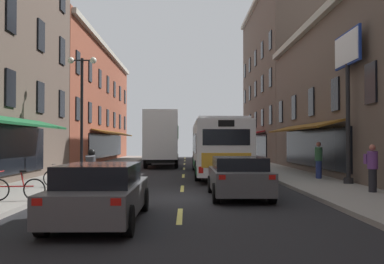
{
  "coord_description": "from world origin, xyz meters",
  "views": [
    {
      "loc": [
        0.17,
        -14.67,
        1.91
      ],
      "look_at": [
        0.44,
        6.19,
        2.39
      ],
      "focal_mm": 40.41,
      "sensor_mm": 36.0,
      "label": 1
    }
  ],
  "objects_px": {
    "billboard_sign": "(348,69)",
    "sedan_mid": "(239,177)",
    "bicycle_mid": "(17,189)",
    "pedestrian_far": "(319,160)",
    "sedan_near": "(101,193)",
    "transit_bus": "(217,147)",
    "bicycle_near": "(65,177)",
    "pedestrian_near": "(372,167)",
    "box_truck": "(162,139)",
    "sedan_far": "(167,154)",
    "motorcycle_rider": "(91,176)",
    "street_lamp_twin": "(82,111)"
  },
  "relations": [
    {
      "from": "box_truck",
      "to": "sedan_far",
      "type": "xyz_separation_m",
      "value": [
        -0.15,
        11.87,
        -1.43
      ]
    },
    {
      "from": "billboard_sign",
      "to": "sedan_mid",
      "type": "bearing_deg",
      "value": -145.57
    },
    {
      "from": "bicycle_near",
      "to": "pedestrian_near",
      "type": "relative_size",
      "value": 1.02
    },
    {
      "from": "billboard_sign",
      "to": "motorcycle_rider",
      "type": "relative_size",
      "value": 3.12
    },
    {
      "from": "sedan_far",
      "to": "pedestrian_far",
      "type": "distance_m",
      "value": 25.29
    },
    {
      "from": "billboard_sign",
      "to": "box_truck",
      "type": "height_order",
      "value": "billboard_sign"
    },
    {
      "from": "bicycle_mid",
      "to": "pedestrian_near",
      "type": "relative_size",
      "value": 1.02
    },
    {
      "from": "sedan_near",
      "to": "motorcycle_rider",
      "type": "distance_m",
      "value": 5.13
    },
    {
      "from": "box_truck",
      "to": "sedan_mid",
      "type": "bearing_deg",
      "value": -78.56
    },
    {
      "from": "box_truck",
      "to": "pedestrian_near",
      "type": "distance_m",
      "value": 19.56
    },
    {
      "from": "bicycle_near",
      "to": "sedan_mid",
      "type": "bearing_deg",
      "value": -20.26
    },
    {
      "from": "transit_bus",
      "to": "pedestrian_near",
      "type": "distance_m",
      "value": 10.73
    },
    {
      "from": "box_truck",
      "to": "pedestrian_far",
      "type": "bearing_deg",
      "value": -55.43
    },
    {
      "from": "bicycle_mid",
      "to": "street_lamp_twin",
      "type": "bearing_deg",
      "value": 90.28
    },
    {
      "from": "motorcycle_rider",
      "to": "pedestrian_far",
      "type": "distance_m",
      "value": 11.22
    },
    {
      "from": "sedan_mid",
      "to": "street_lamp_twin",
      "type": "xyz_separation_m",
      "value": [
        -6.95,
        6.51,
        2.7
      ]
    },
    {
      "from": "motorcycle_rider",
      "to": "street_lamp_twin",
      "type": "xyz_separation_m",
      "value": [
        -1.81,
        6.03,
        2.71
      ]
    },
    {
      "from": "sedan_near",
      "to": "sedan_far",
      "type": "relative_size",
      "value": 1.02
    },
    {
      "from": "bicycle_near",
      "to": "pedestrian_near",
      "type": "xyz_separation_m",
      "value": [
        11.37,
        -2.03,
        0.53
      ]
    },
    {
      "from": "bicycle_near",
      "to": "pedestrian_far",
      "type": "relative_size",
      "value": 0.97
    },
    {
      "from": "billboard_sign",
      "to": "sedan_near",
      "type": "height_order",
      "value": "billboard_sign"
    },
    {
      "from": "motorcycle_rider",
      "to": "sedan_far",
      "type": "bearing_deg",
      "value": 87.39
    },
    {
      "from": "pedestrian_near",
      "to": "sedan_mid",
      "type": "bearing_deg",
      "value": -10.14
    },
    {
      "from": "sedan_mid",
      "to": "bicycle_mid",
      "type": "bearing_deg",
      "value": -166.38
    },
    {
      "from": "box_truck",
      "to": "sedan_far",
      "type": "distance_m",
      "value": 11.96
    },
    {
      "from": "box_truck",
      "to": "bicycle_mid",
      "type": "bearing_deg",
      "value": -99.4
    },
    {
      "from": "sedan_mid",
      "to": "pedestrian_far",
      "type": "bearing_deg",
      "value": 52.64
    },
    {
      "from": "bicycle_mid",
      "to": "pedestrian_far",
      "type": "height_order",
      "value": "pedestrian_far"
    },
    {
      "from": "pedestrian_far",
      "to": "sedan_far",
      "type": "bearing_deg",
      "value": 55.73
    },
    {
      "from": "billboard_sign",
      "to": "transit_bus",
      "type": "distance_m",
      "value": 8.95
    },
    {
      "from": "transit_bus",
      "to": "sedan_near",
      "type": "height_order",
      "value": "transit_bus"
    },
    {
      "from": "pedestrian_far",
      "to": "bicycle_near",
      "type": "bearing_deg",
      "value": 144.16
    },
    {
      "from": "sedan_near",
      "to": "transit_bus",
      "type": "bearing_deg",
      "value": 75.4
    },
    {
      "from": "sedan_near",
      "to": "motorcycle_rider",
      "type": "height_order",
      "value": "motorcycle_rider"
    },
    {
      "from": "motorcycle_rider",
      "to": "transit_bus",
      "type": "bearing_deg",
      "value": 61.86
    },
    {
      "from": "sedan_mid",
      "to": "bicycle_near",
      "type": "xyz_separation_m",
      "value": [
        -6.59,
        2.43,
        -0.21
      ]
    },
    {
      "from": "transit_bus",
      "to": "bicycle_mid",
      "type": "height_order",
      "value": "transit_bus"
    },
    {
      "from": "sedan_near",
      "to": "bicycle_near",
      "type": "bearing_deg",
      "value": 111.84
    },
    {
      "from": "sedan_near",
      "to": "bicycle_near",
      "type": "distance_m",
      "value": 7.45
    },
    {
      "from": "box_truck",
      "to": "pedestrian_near",
      "type": "height_order",
      "value": "box_truck"
    },
    {
      "from": "motorcycle_rider",
      "to": "bicycle_near",
      "type": "bearing_deg",
      "value": 126.8
    },
    {
      "from": "pedestrian_near",
      "to": "pedestrian_far",
      "type": "relative_size",
      "value": 0.95
    },
    {
      "from": "transit_bus",
      "to": "bicycle_near",
      "type": "distance_m",
      "value": 10.03
    },
    {
      "from": "transit_bus",
      "to": "motorcycle_rider",
      "type": "xyz_separation_m",
      "value": [
        -5.07,
        -9.48,
        -0.91
      ]
    },
    {
      "from": "billboard_sign",
      "to": "bicycle_mid",
      "type": "bearing_deg",
      "value": -156.71
    },
    {
      "from": "transit_bus",
      "to": "motorcycle_rider",
      "type": "height_order",
      "value": "transit_bus"
    },
    {
      "from": "sedan_far",
      "to": "bicycle_mid",
      "type": "height_order",
      "value": "sedan_far"
    },
    {
      "from": "bicycle_mid",
      "to": "billboard_sign",
      "type": "bearing_deg",
      "value": 23.29
    },
    {
      "from": "pedestrian_far",
      "to": "street_lamp_twin",
      "type": "distance_m",
      "value": 11.81
    },
    {
      "from": "sedan_near",
      "to": "bicycle_mid",
      "type": "distance_m",
      "value": 4.17
    }
  ]
}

